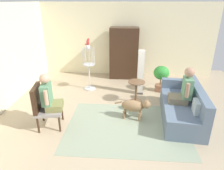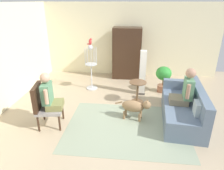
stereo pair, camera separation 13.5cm
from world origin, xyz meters
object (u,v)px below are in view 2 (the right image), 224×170
object	(u,v)px
person_on_armchair	(49,94)
potted_plant	(163,76)
armoire_cabinet	(127,53)
bird_cage_stand	(91,68)
parrot	(90,42)
person_on_couch	(185,90)
column_lamp	(142,73)
round_end_table	(137,91)
couch	(184,108)
dog	(135,106)
armchair	(43,103)

from	to	relation	value
person_on_armchair	potted_plant	bearing A→B (deg)	37.99
potted_plant	armoire_cabinet	size ratio (longest dim) A/B	0.45
bird_cage_stand	potted_plant	distance (m)	2.25
person_on_armchair	armoire_cabinet	distance (m)	3.67
person_on_armchair	parrot	distance (m)	2.32
person_on_couch	bird_cage_stand	xyz separation A→B (m)	(-2.50, 1.63, -0.10)
person_on_couch	armoire_cabinet	size ratio (longest dim) A/B	0.47
bird_cage_stand	column_lamp	distance (m)	1.61
round_end_table	parrot	xyz separation A→B (m)	(-1.45, 0.83, 1.16)
column_lamp	armoire_cabinet	distance (m)	1.54
couch	bird_cage_stand	distance (m)	3.02
person_on_couch	dog	xyz separation A→B (m)	(-1.12, -0.07, -0.45)
person_on_couch	dog	world-z (taller)	person_on_couch
round_end_table	armoire_cabinet	size ratio (longest dim) A/B	0.35
couch	dog	xyz separation A→B (m)	(-1.16, -0.10, 0.04)
armchair	potted_plant	xyz separation A→B (m)	(2.88, 2.16, -0.05)
armchair	armoire_cabinet	distance (m)	3.77
person_on_couch	armchair	bearing A→B (deg)	-170.22
person_on_couch	person_on_armchair	bearing A→B (deg)	-170.24
parrot	potted_plant	distance (m)	2.45
person_on_armchair	column_lamp	xyz separation A→B (m)	(2.08, 1.90, -0.11)
armoire_cabinet	couch	bearing A→B (deg)	-62.14
couch	armchair	distance (m)	3.23
parrot	person_on_armchair	bearing A→B (deg)	-102.95
couch	column_lamp	distance (m)	1.70
couch	potted_plant	xyz separation A→B (m)	(-0.30, 1.59, 0.21)
person_on_couch	round_end_table	bearing A→B (deg)	142.67
armchair	person_on_armchair	size ratio (longest dim) A/B	1.21
armchair	person_on_couch	distance (m)	3.19
couch	round_end_table	world-z (taller)	couch
parrot	armoire_cabinet	world-z (taller)	armoire_cabinet
person_on_armchair	armchair	bearing A→B (deg)	-169.75
armchair	person_on_couch	xyz separation A→B (m)	(3.13, 0.54, 0.23)
person_on_couch	parrot	xyz separation A→B (m)	(-2.49, 1.63, 0.73)
parrot	armoire_cabinet	bearing A→B (deg)	48.09
potted_plant	column_lamp	distance (m)	0.71
column_lamp	armoire_cabinet	world-z (taller)	armoire_cabinet
dog	armoire_cabinet	size ratio (longest dim) A/B	0.47
parrot	armoire_cabinet	distance (m)	1.70
couch	person_on_armchair	distance (m)	3.11
couch	potted_plant	size ratio (longest dim) A/B	2.38
round_end_table	potted_plant	size ratio (longest dim) A/B	0.76
column_lamp	bird_cage_stand	bearing A→B (deg)	171.32
person_on_armchair	parrot	bearing A→B (deg)	77.05
person_on_armchair	potted_plant	size ratio (longest dim) A/B	1.01
person_on_couch	column_lamp	bearing A→B (deg)	123.22
person_on_couch	parrot	size ratio (longest dim) A/B	4.25
potted_plant	couch	bearing A→B (deg)	-79.49
couch	column_lamp	xyz separation A→B (m)	(-0.95, 1.36, 0.36)
person_on_couch	person_on_armchair	xyz separation A→B (m)	(-2.98, -0.51, -0.02)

